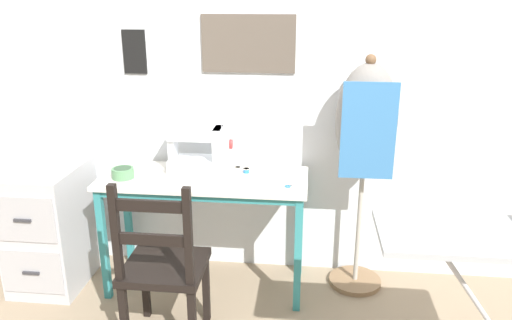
# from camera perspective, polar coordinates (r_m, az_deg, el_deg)

# --- Properties ---
(ground_plane) EXTENTS (14.00, 14.00, 0.00)m
(ground_plane) POSITION_cam_1_polar(r_m,az_deg,el_deg) (3.02, -6.49, -16.33)
(ground_plane) COLOR gray
(wall_back) EXTENTS (10.00, 0.07, 2.55)m
(wall_back) POSITION_cam_1_polar(r_m,az_deg,el_deg) (3.04, -5.13, 10.08)
(wall_back) COLOR silver
(wall_back) RESTS_ON ground_plane
(sewing_table) EXTENTS (1.20, 0.48, 0.71)m
(sewing_table) POSITION_cam_1_polar(r_m,az_deg,el_deg) (2.92, -5.98, -3.70)
(sewing_table) COLOR silver
(sewing_table) RESTS_ON ground_plane
(sewing_machine) EXTENTS (0.37, 0.19, 0.29)m
(sewing_machine) POSITION_cam_1_polar(r_m,az_deg,el_deg) (2.93, -6.07, 1.03)
(sewing_machine) COLOR white
(sewing_machine) RESTS_ON sewing_table
(fabric_bowl) EXTENTS (0.13, 0.13, 0.06)m
(fabric_bowl) POSITION_cam_1_polar(r_m,az_deg,el_deg) (2.95, -14.97, -1.41)
(fabric_bowl) COLOR #56895B
(fabric_bowl) RESTS_ON sewing_table
(scissors) EXTENTS (0.11, 0.10, 0.01)m
(scissors) POSITION_cam_1_polar(r_m,az_deg,el_deg) (2.75, 4.08, -2.93)
(scissors) COLOR silver
(scissors) RESTS_ON sewing_table
(thread_spool_near_machine) EXTENTS (0.04, 0.04, 0.04)m
(thread_spool_near_machine) POSITION_cam_1_polar(r_m,az_deg,el_deg) (2.94, -2.08, -1.12)
(thread_spool_near_machine) COLOR silver
(thread_spool_near_machine) RESTS_ON sewing_table
(thread_spool_mid_table) EXTENTS (0.04, 0.04, 0.03)m
(thread_spool_mid_table) POSITION_cam_1_polar(r_m,az_deg,el_deg) (2.92, -1.12, -1.25)
(thread_spool_mid_table) COLOR #2875C1
(thread_spool_mid_table) RESTS_ON sewing_table
(wooden_chair) EXTENTS (0.40, 0.38, 0.91)m
(wooden_chair) POSITION_cam_1_polar(r_m,az_deg,el_deg) (2.57, -10.58, -12.03)
(wooden_chair) COLOR black
(wooden_chair) RESTS_ON ground_plane
(filing_cabinet) EXTENTS (0.40, 0.55, 0.75)m
(filing_cabinet) POSITION_cam_1_polar(r_m,az_deg,el_deg) (3.31, -22.38, -6.95)
(filing_cabinet) COLOR #B7B7BC
(filing_cabinet) RESTS_ON ground_plane
(dress_form) EXTENTS (0.35, 0.32, 1.41)m
(dress_form) POSITION_cam_1_polar(r_m,az_deg,el_deg) (2.87, 12.44, 3.34)
(dress_form) COLOR #846647
(dress_form) RESTS_ON ground_plane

